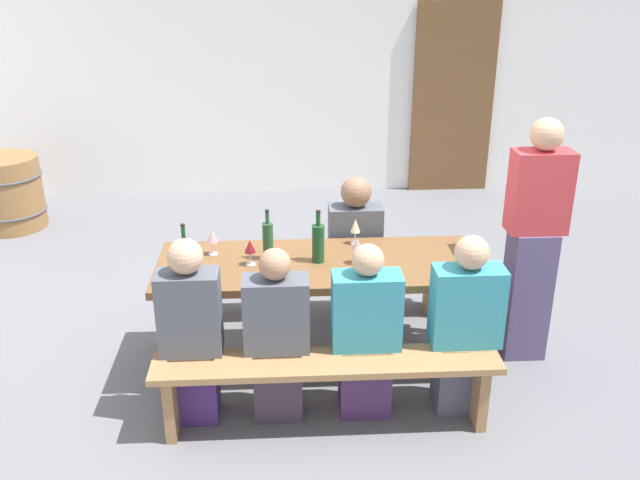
{
  "coord_description": "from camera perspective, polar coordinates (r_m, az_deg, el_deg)",
  "views": [
    {
      "loc": [
        -0.23,
        -4.0,
        2.58
      ],
      "look_at": [
        0.0,
        0.0,
        0.9
      ],
      "focal_mm": 38.83,
      "sensor_mm": 36.0,
      "label": 1
    }
  ],
  "objects": [
    {
      "name": "ground_plane",
      "position": [
        4.77,
        0.0,
        -10.02
      ],
      "size": [
        24.0,
        24.0,
        0.0
      ],
      "primitive_type": "plane",
      "color": "slate"
    },
    {
      "name": "back_wall",
      "position": [
        7.82,
        -1.65,
        15.55
      ],
      "size": [
        14.0,
        0.2,
        3.2
      ],
      "primitive_type": "cube",
      "color": "white",
      "rests_on": "ground"
    },
    {
      "name": "wooden_door",
      "position": [
        8.0,
        10.91,
        11.34
      ],
      "size": [
        0.9,
        0.06,
        2.1
      ],
      "primitive_type": "cube",
      "color": "brown",
      "rests_on": "ground"
    },
    {
      "name": "tasting_table",
      "position": [
        4.44,
        0.0,
        -2.74
      ],
      "size": [
        2.08,
        0.76,
        0.75
      ],
      "color": "brown",
      "rests_on": "ground"
    },
    {
      "name": "bench_near",
      "position": [
        4.01,
        0.57,
        -11.02
      ],
      "size": [
        1.98,
        0.3,
        0.45
      ],
      "color": "#9E7247",
      "rests_on": "ground"
    },
    {
      "name": "bench_far",
      "position": [
        5.19,
        -0.43,
        -2.64
      ],
      "size": [
        1.98,
        0.3,
        0.45
      ],
      "color": "#9E7247",
      "rests_on": "ground"
    },
    {
      "name": "wine_bottle_0",
      "position": [
        4.4,
        -4.31,
        -0.03
      ],
      "size": [
        0.07,
        0.07,
        0.34
      ],
      "color": "#234C2D",
      "rests_on": "tasting_table"
    },
    {
      "name": "wine_bottle_1",
      "position": [
        4.27,
        -11.05,
        -1.29
      ],
      "size": [
        0.07,
        0.07,
        0.33
      ],
      "color": "#194723",
      "rests_on": "tasting_table"
    },
    {
      "name": "wine_bottle_2",
      "position": [
        4.36,
        -0.15,
        -0.2
      ],
      "size": [
        0.08,
        0.08,
        0.35
      ],
      "color": "#194723",
      "rests_on": "tasting_table"
    },
    {
      "name": "wine_glass_0",
      "position": [
        4.52,
        -8.88,
        0.25
      ],
      "size": [
        0.07,
        0.07,
        0.17
      ],
      "color": "silver",
      "rests_on": "tasting_table"
    },
    {
      "name": "wine_glass_1",
      "position": [
        4.34,
        -5.79,
        -0.59
      ],
      "size": [
        0.07,
        0.07,
        0.17
      ],
      "color": "silver",
      "rests_on": "tasting_table"
    },
    {
      "name": "wine_glass_2",
      "position": [
        4.34,
        3.08,
        -0.4
      ],
      "size": [
        0.08,
        0.08,
        0.18
      ],
      "color": "silver",
      "rests_on": "tasting_table"
    },
    {
      "name": "wine_glass_3",
      "position": [
        4.64,
        2.93,
        1.12
      ],
      "size": [
        0.07,
        0.07,
        0.18
      ],
      "color": "silver",
      "rests_on": "tasting_table"
    },
    {
      "name": "seated_guest_near_0",
      "position": [
        4.06,
        -10.54,
        -7.76
      ],
      "size": [
        0.35,
        0.24,
        1.14
      ],
      "rotation": [
        0.0,
        0.0,
        1.57
      ],
      "color": "#48296F",
      "rests_on": "ground"
    },
    {
      "name": "seated_guest_near_1",
      "position": [
        4.05,
        -3.57,
        -8.2
      ],
      "size": [
        0.38,
        0.24,
        1.08
      ],
      "rotation": [
        0.0,
        0.0,
        1.57
      ],
      "color": "#433445",
      "rests_on": "ground"
    },
    {
      "name": "seated_guest_near_2",
      "position": [
        4.07,
        3.79,
        -7.92
      ],
      "size": [
        0.4,
        0.24,
        1.09
      ],
      "rotation": [
        0.0,
        0.0,
        1.57
      ],
      "color": "#4C2B59",
      "rests_on": "ground"
    },
    {
      "name": "seated_guest_near_3",
      "position": [
        4.17,
        11.83,
        -7.28
      ],
      "size": [
        0.41,
        0.24,
        1.13
      ],
      "rotation": [
        0.0,
        0.0,
        1.57
      ],
      "color": "#4F5163",
      "rests_on": "ground"
    },
    {
      "name": "seated_guest_far_0",
      "position": [
        5.0,
        2.88,
        -1.29
      ],
      "size": [
        0.38,
        0.24,
        1.14
      ],
      "rotation": [
        0.0,
        0.0,
        -1.57
      ],
      "color": "#36435F",
      "rests_on": "ground"
    },
    {
      "name": "standing_host",
      "position": [
        4.72,
        17.12,
        -0.45
      ],
      "size": [
        0.37,
        0.24,
        1.65
      ],
      "rotation": [
        0.0,
        0.0,
        3.14
      ],
      "color": "#55486C",
      "rests_on": "ground"
    },
    {
      "name": "wine_barrel",
      "position": [
        7.54,
        -24.36,
        3.57
      ],
      "size": [
        0.71,
        0.71,
        0.72
      ],
      "color": "olive",
      "rests_on": "ground"
    }
  ]
}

